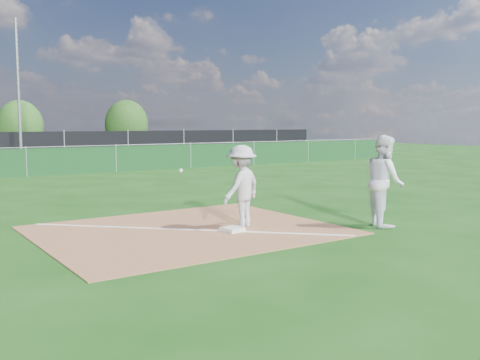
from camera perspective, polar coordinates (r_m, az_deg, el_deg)
name	(u,v)px	position (r m, az deg, el deg)	size (l,w,h in m)	color
ground	(62,188)	(19.71, -18.48, -0.86)	(90.00, 90.00, 0.00)	#11400D
infield_dirt	(187,230)	(11.44, -5.65, -5.35)	(6.00, 5.00, 0.02)	brown
foul_line	(187,229)	(11.44, -5.65, -5.27)	(0.08, 7.00, 0.01)	white
green_fence	(26,163)	(24.48, -21.82, 1.72)	(44.00, 0.05, 1.20)	#0E3515
light_pole	(19,92)	(32.31, -22.55, 8.68)	(0.16, 0.16, 8.00)	slate
first_base	(232,229)	(11.21, -0.81, -5.29)	(0.39, 0.39, 0.08)	silver
play_at_first	(241,186)	(11.55, 0.15, -0.68)	(2.16, 1.04, 1.78)	silver
runner	(384,181)	(12.19, 15.14, -0.07)	(0.98, 0.77, 2.02)	white
car_right	(47,147)	(37.24, -19.94, 3.34)	(2.03, 5.00, 1.45)	black
tree_mid	(20,126)	(43.45, -22.43, 5.34)	(3.38, 3.38, 4.01)	#382316
tree_right	(127,124)	(45.82, -12.00, 5.81)	(3.56, 3.56, 4.23)	#382316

